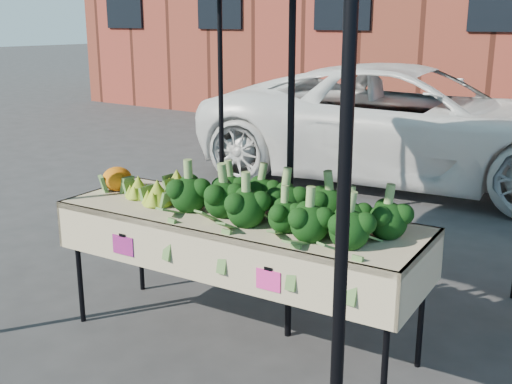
% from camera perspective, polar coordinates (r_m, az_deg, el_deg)
% --- Properties ---
extents(ground, '(90.00, 90.00, 0.00)m').
position_cam_1_polar(ground, '(4.36, -2.51, -13.11)').
color(ground, '#2A2A2D').
extents(table, '(2.46, 1.00, 0.90)m').
position_cam_1_polar(table, '(4.10, -1.65, -8.03)').
color(table, '#B9A98F').
rests_on(table, ground).
extents(canopy, '(3.16, 3.16, 2.74)m').
position_cam_1_polar(canopy, '(4.19, -0.27, 5.62)').
color(canopy, black).
rests_on(canopy, ground).
extents(broccoli_heap, '(1.50, 0.60, 0.29)m').
position_cam_1_polar(broccoli_heap, '(3.74, 2.47, -0.69)').
color(broccoli_heap, black).
rests_on(broccoli_heap, table).
extents(romanesco_cluster, '(0.45, 0.59, 0.22)m').
position_cam_1_polar(romanesco_cluster, '(4.36, -8.38, 1.04)').
color(romanesco_cluster, '#A7BC33').
rests_on(romanesco_cluster, table).
extents(cauliflower_pair, '(0.22, 0.22, 0.20)m').
position_cam_1_polar(cauliflower_pair, '(4.58, -12.59, 1.37)').
color(cauliflower_pair, orange).
rests_on(cauliflower_pair, table).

